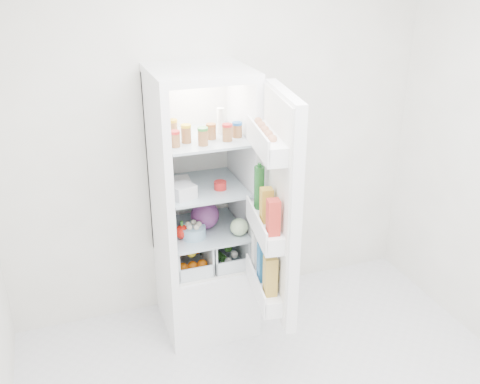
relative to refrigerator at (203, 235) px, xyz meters
name	(u,v)px	position (x,y,z in m)	size (l,w,h in m)	color
room_walls	(324,167)	(0.20, -1.25, 0.93)	(3.02, 3.02, 2.61)	beige
refrigerator	(203,235)	(0.00, 0.00, 0.00)	(0.60, 0.60, 1.80)	white
shelf_low	(205,230)	(0.00, -0.06, 0.07)	(0.49, 0.53, 0.01)	#A8B9C4
shelf_mid	(204,187)	(0.00, -0.06, 0.38)	(0.49, 0.53, 0.01)	#A8B9C4
shelf_top	(202,138)	(0.00, -0.06, 0.71)	(0.49, 0.53, 0.01)	#A8B9C4
crisper_left	(188,250)	(-0.12, -0.06, -0.06)	(0.23, 0.46, 0.22)	silver
crisper_right	(223,244)	(0.12, -0.06, -0.06)	(0.23, 0.46, 0.22)	silver
condiment_jars	(202,134)	(-0.02, -0.14, 0.76)	(0.46, 0.32, 0.08)	#B21919
squeeze_bottle	(221,121)	(0.13, -0.05, 0.80)	(0.05, 0.05, 0.16)	white
tub_white	(183,191)	(-0.17, -0.20, 0.43)	(0.13, 0.13, 0.08)	silver
tin_red	(220,185)	(0.08, -0.15, 0.42)	(0.08, 0.08, 0.05)	red
foil_tray	(177,182)	(-0.16, 0.00, 0.41)	(0.17, 0.13, 0.04)	silver
red_cabbage	(205,215)	(0.01, -0.05, 0.18)	(0.19, 0.19, 0.19)	#581F5A
bell_pepper	(182,232)	(-0.17, -0.14, 0.13)	(0.09, 0.09, 0.09)	red
mushroom_bowl	(193,232)	(-0.10, -0.15, 0.12)	(0.16, 0.16, 0.07)	#92BEDA
salad_bag	(239,227)	(0.18, -0.22, 0.14)	(0.11, 0.11, 0.11)	#B1D09C
citrus_pile	(189,255)	(-0.13, -0.10, -0.08)	(0.20, 0.31, 0.16)	orange
veg_pile	(223,250)	(0.13, -0.06, -0.10)	(0.16, 0.30, 0.10)	#1F501A
fridge_door	(276,211)	(0.26, -0.63, 0.43)	(0.25, 0.60, 1.30)	white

